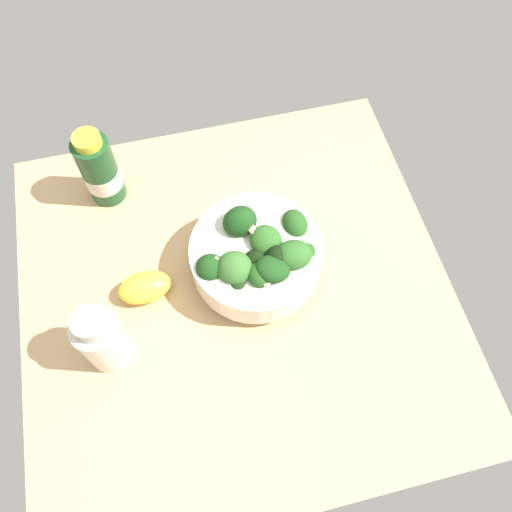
{
  "coord_description": "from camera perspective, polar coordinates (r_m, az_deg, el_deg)",
  "views": [
    {
      "loc": [
        -29.05,
        4.18,
        66.42
      ],
      "look_at": [
        2.41,
        -3.43,
        4.0
      ],
      "focal_mm": 36.62,
      "sensor_mm": 36.0,
      "label": 1
    }
  ],
  "objects": [
    {
      "name": "bottle_tall",
      "position": [
        0.67,
        -16.48,
        -8.67
      ],
      "size": [
        5.79,
        5.79,
        11.62
      ],
      "color": "beige",
      "rests_on": "ground_plane"
    },
    {
      "name": "bottle_short",
      "position": [
        0.79,
        -16.69,
        8.96
      ],
      "size": [
        5.32,
        5.32,
        12.97
      ],
      "color": "#194723",
      "rests_on": "ground_plane"
    },
    {
      "name": "lemon_wedge",
      "position": [
        0.72,
        -12.07,
        -3.37
      ],
      "size": [
        4.89,
        7.46,
        3.77
      ],
      "primitive_type": "ellipsoid",
      "rotation": [
        0.0,
        0.0,
        1.63
      ],
      "color": "yellow",
      "rests_on": "ground_plane"
    },
    {
      "name": "ground_plane",
      "position": [
        0.75,
        -2.12,
        -4.39
      ],
      "size": [
        58.79,
        58.79,
        4.77
      ],
      "primitive_type": "cube",
      "color": "tan"
    },
    {
      "name": "bowl_of_broccoli",
      "position": [
        0.7,
        0.11,
        0.02
      ],
      "size": [
        17.75,
        18.12,
        10.46
      ],
      "color": "silver",
      "rests_on": "ground_plane"
    }
  ]
}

